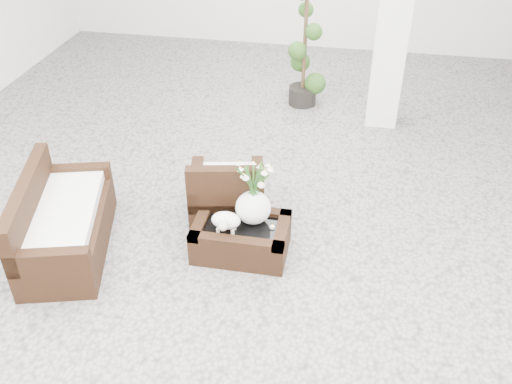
% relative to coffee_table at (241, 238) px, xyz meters
% --- Properties ---
extents(ground, '(11.00, 11.00, 0.00)m').
position_rel_coffee_table_xyz_m(ground, '(0.12, 0.25, -0.16)').
color(ground, gray).
rests_on(ground, ground).
extents(coffee_table, '(0.90, 0.60, 0.31)m').
position_rel_coffee_table_xyz_m(coffee_table, '(0.00, 0.00, 0.00)').
color(coffee_table, '#311C0E').
rests_on(coffee_table, ground).
extents(sheep_figurine, '(0.28, 0.23, 0.21)m').
position_rel_coffee_table_xyz_m(sheep_figurine, '(-0.12, -0.10, 0.26)').
color(sheep_figurine, white).
rests_on(sheep_figurine, coffee_table).
extents(planter_narcissus, '(0.44, 0.44, 0.80)m').
position_rel_coffee_table_xyz_m(planter_narcissus, '(0.10, 0.10, 0.56)').
color(planter_narcissus, white).
rests_on(planter_narcissus, coffee_table).
extents(tealight, '(0.04, 0.04, 0.03)m').
position_rel_coffee_table_xyz_m(tealight, '(0.30, 0.02, 0.17)').
color(tealight, white).
rests_on(tealight, coffee_table).
extents(armchair, '(0.87, 0.85, 0.80)m').
position_rel_coffee_table_xyz_m(armchair, '(-0.26, 0.52, 0.24)').
color(armchair, '#311C0E').
rests_on(armchair, ground).
extents(loveseat, '(1.08, 1.62, 0.79)m').
position_rel_coffee_table_xyz_m(loveseat, '(-1.66, -0.27, 0.24)').
color(loveseat, '#311C0E').
rests_on(loveseat, ground).
extents(topiary, '(0.44, 0.44, 1.64)m').
position_rel_coffee_table_xyz_m(topiary, '(0.19, 3.38, 0.66)').
color(topiary, '#224215').
rests_on(topiary, ground).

